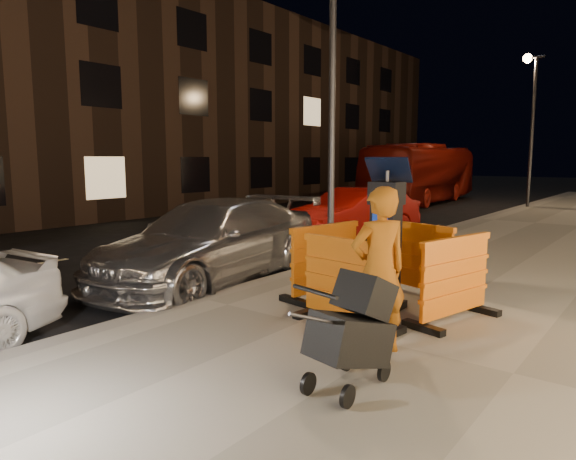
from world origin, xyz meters
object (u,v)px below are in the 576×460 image
Objects in this scene: man at (379,271)px; stroller at (349,334)px; car_silver at (213,281)px; barrier_front at (348,283)px; bus_doubledecker at (421,203)px; car_red at (353,239)px; barrier_bldgside at (455,279)px; barrier_back at (414,258)px; barrier_kerbside at (325,261)px; parking_kiosk at (386,238)px.

stroller is at bearing 44.96° from man.
barrier_front is at bearing -22.36° from car_silver.
bus_doubledecker is at bearing 124.00° from stroller.
stroller is (4.68, -8.05, 0.64)m from car_red.
barrier_front is at bearing 149.03° from barrier_bldgside.
barrier_back is 1.34m from barrier_kerbside.
man is at bearing -26.50° from car_silver.
parking_kiosk is at bearing 97.03° from barrier_front.
parking_kiosk is 1.10× the size of man.
car_silver is 17.98m from bus_doubledecker.
parking_kiosk is 6.92m from car_red.
barrier_bldgside reaches higher than stroller.
barrier_kerbside reaches higher than car_red.
barrier_front is at bearing -74.97° from barrier_back.
barrier_bldgside reaches higher than car_silver.
car_silver is (-3.36, 0.06, -1.09)m from parking_kiosk.
barrier_back is at bearing -34.97° from barrier_kerbside.
car_red is 0.41× the size of bus_doubledecker.
car_red is at bearing 132.62° from stroller.
bus_doubledecker is at bearing 96.21° from car_silver.
barrier_kerbside is 0.79× the size of man.
man is (4.48, -7.15, 1.01)m from car_red.
car_red is (-2.85, 5.67, -0.68)m from barrier_kerbside.
parking_kiosk is 1.40× the size of barrier_front.
barrier_bldgside is at bearing -29.97° from barrier_back.
barrier_kerbside is (-0.95, -0.95, 0.00)m from barrier_back.
barrier_kerbside is at bearing 139.99° from stroller.
bus_doubledecker reaches higher than barrier_back.
barrier_kerbside is 1.00× the size of barrier_bldgside.
man reaches higher than stroller.
barrier_back is 0.28× the size of car_silver.
barrier_back is 0.13× the size of bus_doubledecker.
bus_doubledecker is at bearing 38.37° from barrier_bldgside.
barrier_bldgside is 0.79× the size of man.
barrier_front is 0.33× the size of car_red.
barrier_front is at bearing -73.91° from bus_doubledecker.
stroller is at bearing -132.42° from barrier_kerbside.
parking_kiosk is 1.40× the size of barrier_back.
parking_kiosk reaches higher than car_silver.
car_red is (-3.80, 6.62, -0.68)m from barrier_front.
barrier_front is at bearing 134.03° from stroller.
car_silver is 1.18× the size of car_red.
parking_kiosk reaches higher than barrier_bldgside.
car_red is (-3.80, 4.72, -0.68)m from barrier_back.
car_red is at bearing -115.48° from man.
barrier_bldgside is at bearing -79.97° from barrier_kerbside.
stroller is (-0.07, -2.38, -0.04)m from barrier_bldgside.
car_red is 8.50m from man.
barrier_back is (0.00, 1.90, 0.00)m from barrier_front.
car_red is 12.42m from bus_doubledecker.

